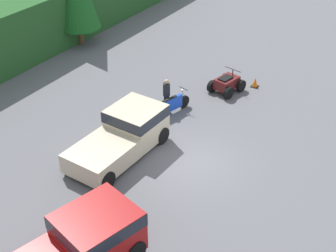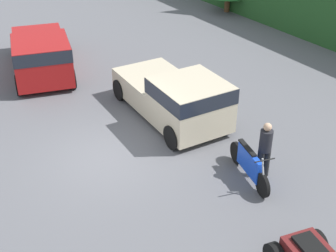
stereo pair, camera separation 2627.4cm
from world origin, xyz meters
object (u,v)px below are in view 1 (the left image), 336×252
Objects in this scene: dirt_bike at (173,105)px; traffic_cone at (255,83)px; pickup_truck_second at (125,133)px; quad_atv at (227,84)px; rider_person at (167,94)px; pickup_truck_red at (73,249)px.

dirt_bike is 5.55m from traffic_cone.
pickup_truck_second is 7.71m from quad_atv.
pickup_truck_second is 2.46× the size of quad_atv.
quad_atv is (7.54, -1.53, -0.49)m from pickup_truck_second.
dirt_bike is at bearing 171.24° from quad_atv.
quad_atv is at bearing -8.36° from pickup_truck_second.
dirt_bike is 1.30× the size of rider_person.
pickup_truck_second is 9.33× the size of traffic_cone.
rider_person reaches higher than dirt_bike.
dirt_bike reaches higher than traffic_cone.
pickup_truck_red and pickup_truck_second have the same top height.
quad_atv is 3.94m from rider_person.
pickup_truck_second reaches higher than dirt_bike.
dirt_bike is at bearing 0.84° from pickup_truck_second.
pickup_truck_second is 2.88× the size of rider_person.
dirt_bike is 4.21× the size of traffic_cone.
pickup_truck_red is 2.61× the size of dirt_bike.
pickup_truck_second is at bearing -149.63° from rider_person.
quad_atv is at bearing -1.11° from rider_person.
pickup_truck_second is 4.09m from rider_person.
pickup_truck_second reaches higher than quad_atv.
pickup_truck_red is at bearing -163.67° from quad_atv.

